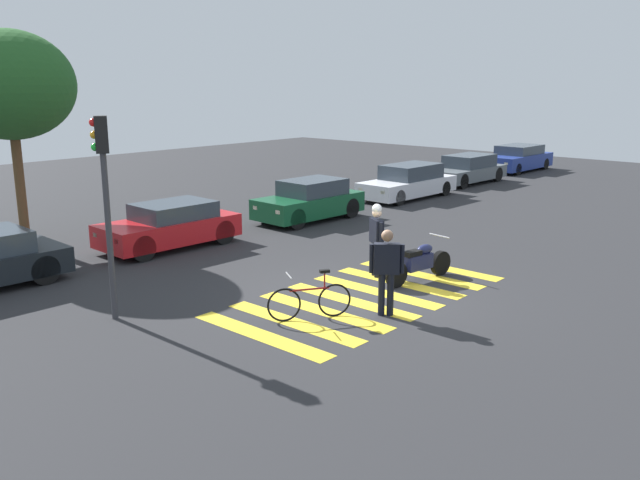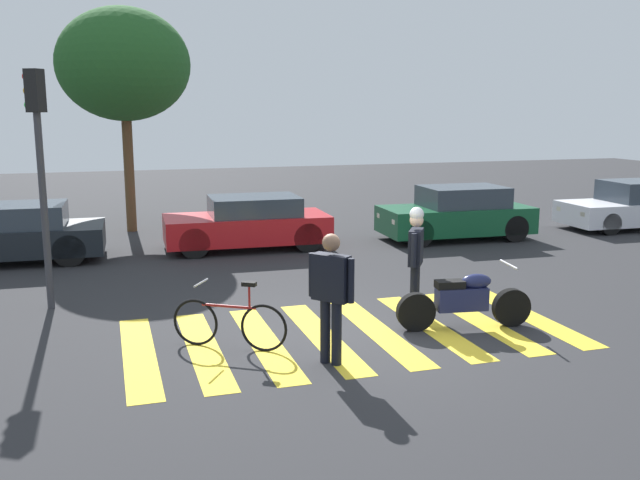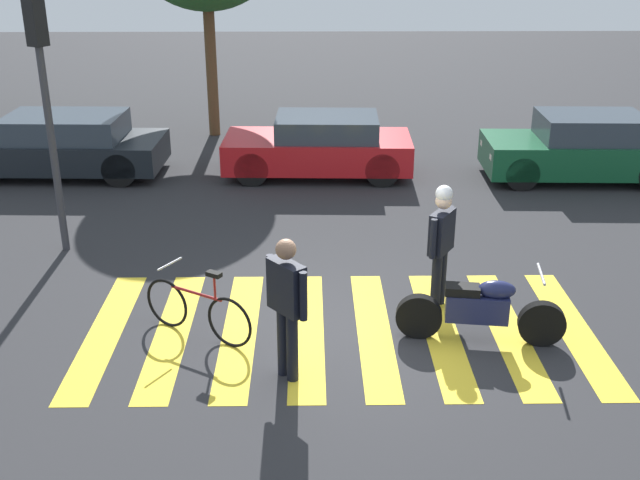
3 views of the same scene
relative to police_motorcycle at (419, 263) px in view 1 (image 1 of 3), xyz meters
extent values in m
plane|color=#2B2B2D|center=(-1.79, 0.27, -0.45)|extent=(60.00, 60.00, 0.00)
cylinder|color=black|center=(0.78, -0.11, -0.15)|extent=(0.62, 0.22, 0.61)
cylinder|color=black|center=(-0.77, 0.11, -0.15)|extent=(0.62, 0.22, 0.61)
cube|color=#1E234C|center=(-0.04, 0.01, 0.03)|extent=(0.83, 0.39, 0.36)
ellipsoid|color=#1E234C|center=(0.19, -0.03, 0.30)|extent=(0.51, 0.31, 0.24)
cube|color=black|center=(-0.24, 0.03, 0.27)|extent=(0.47, 0.30, 0.12)
cylinder|color=#A5A5AD|center=(0.71, -0.10, 0.55)|extent=(0.12, 0.62, 0.04)
torus|color=black|center=(-4.12, 0.45, -0.10)|extent=(0.61, 0.40, 0.69)
torus|color=black|center=(-3.23, -0.10, -0.10)|extent=(0.61, 0.40, 0.69)
cylinder|color=maroon|center=(-3.67, 0.18, 0.18)|extent=(0.72, 0.47, 0.04)
cylinder|color=maroon|center=(-3.41, 0.01, 0.35)|extent=(0.04, 0.04, 0.34)
cube|color=black|center=(-3.41, 0.01, 0.53)|extent=(0.22, 0.19, 0.06)
cylinder|color=#99999E|center=(-4.03, 0.40, 0.50)|extent=(0.27, 0.41, 0.03)
cylinder|color=black|center=(-2.41, -0.90, -0.01)|extent=(0.14, 0.14, 0.89)
cylinder|color=black|center=(-2.52, -0.76, -0.01)|extent=(0.14, 0.14, 0.89)
cube|color=black|center=(-2.46, -0.83, 0.75)|extent=(0.48, 0.53, 0.63)
sphere|color=#8C664C|center=(-2.46, -0.83, 1.22)|extent=(0.24, 0.24, 0.24)
cylinder|color=black|center=(-2.27, -1.07, 0.75)|extent=(0.09, 0.09, 0.60)
cylinder|color=black|center=(-2.66, -0.59, 0.75)|extent=(0.09, 0.09, 0.60)
cylinder|color=black|center=(-0.42, 0.93, -0.03)|extent=(0.14, 0.14, 0.84)
cylinder|color=black|center=(-0.33, 1.08, -0.03)|extent=(0.14, 0.14, 0.84)
cube|color=black|center=(-0.38, 1.00, 0.69)|extent=(0.43, 0.52, 0.59)
sphere|color=beige|center=(-0.38, 1.00, 1.14)|extent=(0.23, 0.23, 0.23)
cylinder|color=black|center=(-0.53, 0.75, 0.69)|extent=(0.09, 0.09, 0.56)
cylinder|color=black|center=(-0.22, 1.25, 0.69)|extent=(0.09, 0.09, 0.56)
sphere|color=white|center=(-0.38, 1.00, 1.24)|extent=(0.24, 0.24, 0.24)
cube|color=yellow|center=(-4.94, 0.27, -0.45)|extent=(0.45, 3.43, 0.01)
cube|color=yellow|center=(-4.04, 0.27, -0.45)|extent=(0.45, 3.43, 0.01)
cube|color=yellow|center=(-3.14, 0.27, -0.45)|extent=(0.45, 3.43, 0.01)
cube|color=yellow|center=(-2.24, 0.27, -0.45)|extent=(0.45, 3.43, 0.01)
cube|color=yellow|center=(-1.34, 0.27, -0.45)|extent=(0.45, 3.43, 0.01)
cube|color=yellow|center=(-0.44, 0.27, -0.45)|extent=(0.45, 3.43, 0.01)
cube|color=yellow|center=(0.46, 0.27, -0.45)|extent=(0.45, 3.43, 0.01)
cube|color=yellow|center=(1.36, 0.27, -0.45)|extent=(0.45, 3.43, 0.01)
cylinder|color=black|center=(-6.10, 6.43, -0.10)|extent=(0.71, 0.24, 0.71)
cylinder|color=black|center=(-6.05, 8.04, -0.10)|extent=(0.71, 0.24, 0.71)
cylinder|color=black|center=(-3.39, 6.46, -0.09)|extent=(0.72, 0.24, 0.71)
cylinder|color=black|center=(-3.34, 7.99, -0.09)|extent=(0.72, 0.24, 0.71)
cylinder|color=black|center=(-0.70, 6.37, -0.09)|extent=(0.72, 0.24, 0.71)
cylinder|color=black|center=(-0.65, 7.90, -0.09)|extent=(0.72, 0.24, 0.71)
cube|color=red|center=(-2.02, 7.18, 0.07)|extent=(4.01, 1.89, 0.64)
cube|color=#333D47|center=(-1.82, 7.17, 0.61)|extent=(2.19, 1.62, 0.46)
cube|color=#F2EDCC|center=(-3.97, 6.68, 0.16)|extent=(0.09, 0.20, 0.12)
cube|color=#F2EDCC|center=(-3.94, 7.81, 0.16)|extent=(0.09, 0.20, 0.12)
cylinder|color=black|center=(2.12, 6.09, -0.10)|extent=(0.70, 0.24, 0.69)
cylinder|color=black|center=(2.17, 7.57, -0.10)|extent=(0.70, 0.24, 0.69)
cylinder|color=black|center=(4.77, 6.00, -0.10)|extent=(0.70, 0.24, 0.69)
cylinder|color=black|center=(4.82, 7.48, -0.10)|extent=(0.70, 0.24, 0.69)
cube|color=#14512D|center=(3.47, 6.79, 0.08)|extent=(3.97, 1.83, 0.68)
cube|color=#333D47|center=(3.67, 6.78, 0.68)|extent=(2.16, 1.56, 0.52)
cube|color=#F2EDCC|center=(1.54, 6.31, 0.18)|extent=(0.09, 0.20, 0.12)
cube|color=#F2EDCC|center=(1.57, 7.39, 0.18)|extent=(0.09, 0.20, 0.12)
cylinder|color=black|center=(7.80, 6.10, -0.15)|extent=(0.61, 0.24, 0.61)
cylinder|color=black|center=(7.85, 7.60, -0.15)|extent=(0.61, 0.24, 0.61)
cylinder|color=black|center=(10.94, 5.99, -0.15)|extent=(0.61, 0.24, 0.61)
cylinder|color=black|center=(10.99, 7.49, -0.15)|extent=(0.61, 0.24, 0.61)
cube|color=silver|center=(9.40, 6.79, 0.03)|extent=(4.67, 1.87, 0.62)
cube|color=#333D47|center=(9.63, 6.79, 0.62)|extent=(2.54, 1.60, 0.58)
cube|color=#F2EDCC|center=(7.11, 6.32, 0.12)|extent=(0.09, 0.20, 0.12)
cube|color=#F2EDCC|center=(7.15, 7.42, 0.12)|extent=(0.09, 0.20, 0.12)
cylinder|color=black|center=(12.99, 6.32, -0.11)|extent=(0.69, 0.24, 0.68)
cylinder|color=black|center=(13.04, 7.83, -0.11)|extent=(0.69, 0.24, 0.68)
cylinder|color=black|center=(16.03, 6.22, -0.11)|extent=(0.69, 0.24, 0.68)
cylinder|color=black|center=(16.08, 7.73, -0.11)|extent=(0.69, 0.24, 0.68)
cube|color=slate|center=(14.53, 7.03, 0.02)|extent=(4.53, 1.88, 0.56)
cube|color=#333D47|center=(14.76, 7.02, 0.58)|extent=(2.47, 1.60, 0.56)
cube|color=#F2EDCC|center=(12.32, 6.55, 0.10)|extent=(0.09, 0.20, 0.12)
cube|color=#F2EDCC|center=(12.36, 7.65, 0.10)|extent=(0.09, 0.20, 0.12)
cylinder|color=black|center=(18.65, 6.48, -0.15)|extent=(0.61, 0.24, 0.60)
cylinder|color=black|center=(18.70, 8.15, -0.15)|extent=(0.61, 0.24, 0.60)
cylinder|color=black|center=(21.74, 6.38, -0.15)|extent=(0.61, 0.24, 0.60)
cylinder|color=black|center=(21.79, 8.05, -0.15)|extent=(0.61, 0.24, 0.60)
cube|color=navy|center=(20.22, 7.26, 0.07)|extent=(4.61, 2.04, 0.71)
cube|color=#333D47|center=(20.45, 7.26, 0.66)|extent=(2.51, 1.75, 0.47)
cube|color=#F2EDCC|center=(17.97, 6.73, 0.18)|extent=(0.09, 0.20, 0.12)
cube|color=#F2EDCC|center=(18.01, 7.94, 0.18)|extent=(0.09, 0.20, 0.12)
cylinder|color=#38383D|center=(-6.27, 3.12, 1.22)|extent=(0.12, 0.12, 3.34)
cube|color=black|center=(-6.27, 3.12, 3.24)|extent=(0.33, 0.33, 0.70)
sphere|color=red|center=(-6.39, 3.19, 3.47)|extent=(0.16, 0.16, 0.16)
sphere|color=orange|center=(-6.39, 3.19, 3.24)|extent=(0.16, 0.16, 0.16)
sphere|color=green|center=(-6.39, 3.19, 3.01)|extent=(0.16, 0.16, 0.16)
cylinder|color=brown|center=(-4.62, 10.59, 1.17)|extent=(0.27, 0.27, 3.23)
ellipsoid|color=#235623|center=(-4.62, 10.59, 4.11)|extent=(3.56, 3.56, 3.03)
camera|label=1|loc=(-13.01, -8.45, 4.25)|focal=37.44mm
camera|label=2|loc=(-5.25, -9.31, 2.97)|focal=38.88mm
camera|label=3|loc=(-2.19, -8.84, 4.66)|focal=43.44mm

